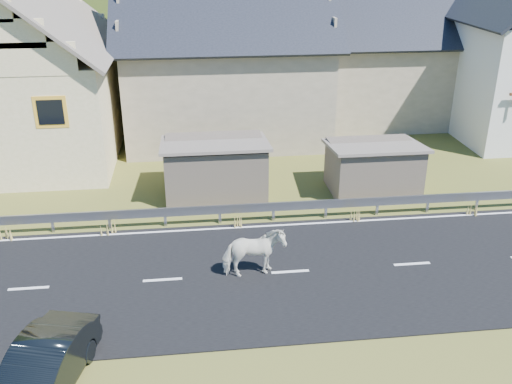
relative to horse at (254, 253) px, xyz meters
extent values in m
plane|color=#474E1A|center=(1.17, 0.07, -0.84)|extent=(160.00, 160.00, 0.00)
cube|color=black|center=(1.17, 0.07, -0.82)|extent=(60.00, 7.00, 0.04)
cube|color=silver|center=(1.17, 0.07, -0.79)|extent=(60.00, 6.60, 0.01)
cube|color=#93969B|center=(1.17, 3.75, -0.26)|extent=(28.00, 0.08, 0.34)
cube|color=#93969B|center=(-6.83, 3.77, -0.49)|extent=(0.10, 0.06, 0.70)
cube|color=#93969B|center=(-4.83, 3.77, -0.49)|extent=(0.10, 0.06, 0.70)
cube|color=#93969B|center=(-2.83, 3.77, -0.49)|extent=(0.10, 0.06, 0.70)
cube|color=#93969B|center=(-0.83, 3.77, -0.49)|extent=(0.10, 0.06, 0.70)
cube|color=#93969B|center=(1.17, 3.77, -0.49)|extent=(0.10, 0.06, 0.70)
cube|color=#93969B|center=(3.17, 3.77, -0.49)|extent=(0.10, 0.06, 0.70)
cube|color=#93969B|center=(5.17, 3.77, -0.49)|extent=(0.10, 0.06, 0.70)
cube|color=#93969B|center=(7.17, 3.77, -0.49)|extent=(0.10, 0.06, 0.70)
cube|color=#93969B|center=(9.17, 3.77, -0.49)|extent=(0.10, 0.06, 0.70)
cube|color=#6B5C4E|center=(-0.83, 6.57, 0.26)|extent=(4.30, 3.30, 2.40)
cube|color=#6B5C4E|center=(5.67, 6.07, 0.16)|extent=(3.80, 2.90, 2.20)
cube|color=#FFE7B6|center=(-8.83, 12.07, 1.66)|extent=(7.00, 9.00, 5.00)
cube|color=gold|center=(-7.23, 7.57, 2.56)|extent=(1.30, 0.12, 1.30)
cube|color=tan|center=(0.17, 15.07, 1.66)|extent=(10.00, 9.00, 5.00)
cube|color=tan|center=(10.17, 17.07, 1.46)|extent=(9.00, 8.00, 4.60)
ellipsoid|color=#22330C|center=(6.17, 180.07, -20.84)|extent=(440.00, 280.00, 260.00)
imported|color=white|center=(0.00, 0.00, 0.00)|extent=(1.09, 1.99, 1.60)
imported|color=black|center=(-5.39, -4.41, -0.20)|extent=(2.25, 4.11, 1.28)
camera|label=1|loc=(-1.73, -15.14, 8.83)|focal=40.00mm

